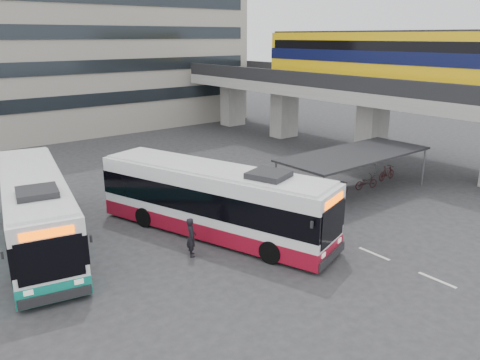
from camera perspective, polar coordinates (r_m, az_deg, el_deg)
ground at (r=21.91m, az=5.71°, el=-8.04°), size 120.00×120.00×0.00m
viaduct at (r=39.46m, az=13.65°, el=12.25°), size 8.00×32.00×9.68m
bike_shelter at (r=29.21m, az=13.65°, el=1.48°), size 10.00×4.00×2.54m
office_block at (r=54.00m, az=-17.89°, el=19.81°), size 30.00×15.00×25.00m
road_markings at (r=21.92m, az=16.02°, el=-8.63°), size 0.15×7.60×0.01m
bus_main at (r=22.58m, az=-3.27°, el=-2.56°), size 6.37×12.48×3.63m
bus_teal at (r=23.36m, az=-23.59°, el=-3.43°), size 4.91×12.32×3.56m
pedestrian at (r=20.67m, az=-5.95°, el=-6.94°), size 0.66×0.76×1.77m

